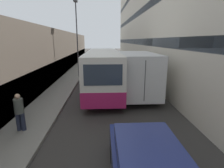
{
  "coord_description": "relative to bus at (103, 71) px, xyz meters",
  "views": [
    {
      "loc": [
        -0.65,
        0.1,
        4.0
      ],
      "look_at": [
        -0.17,
        9.68,
        1.6
      ],
      "focal_mm": 28.0,
      "sensor_mm": 36.0,
      "label": 1
    }
  ],
  "objects": [
    {
      "name": "ground_plane",
      "position": [
        0.67,
        1.18,
        -1.68
      ],
      "size": [
        150.0,
        150.0,
        0.0
      ],
      "primitive_type": "plane",
      "color": "#33302D"
    },
    {
      "name": "sidewalk_left",
      "position": [
        -3.52,
        1.18,
        -1.6
      ],
      "size": [
        2.14,
        60.0,
        0.15
      ],
      "color": "gray",
      "rests_on": "ground_plane"
    },
    {
      "name": "building_left_shopfront",
      "position": [
        -5.69,
        1.18,
        0.65
      ],
      "size": [
        2.4,
        60.0,
        5.12
      ],
      "color": "#51473D",
      "rests_on": "ground_plane"
    },
    {
      "name": "bus",
      "position": [
        0.0,
        0.0,
        0.0
      ],
      "size": [
        2.47,
        9.92,
        3.17
      ],
      "color": "silver",
      "rests_on": "ground_plane"
    },
    {
      "name": "box_truck",
      "position": [
        2.33,
        -0.96,
        0.02
      ],
      "size": [
        2.47,
        7.1,
        3.15
      ],
      "color": "silver",
      "rests_on": "ground_plane"
    },
    {
      "name": "pedestrian",
      "position": [
        -3.61,
        -6.54,
        -0.62
      ],
      "size": [
        0.39,
        0.37,
        1.67
      ],
      "color": "#23283D",
      "rests_on": "sidewalk_left"
    },
    {
      "name": "street_lamp",
      "position": [
        -2.69,
        5.41,
        3.8
      ],
      "size": [
        0.36,
        0.8,
        7.85
      ],
      "color": "#38383D",
      "rests_on": "sidewalk_left"
    }
  ]
}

